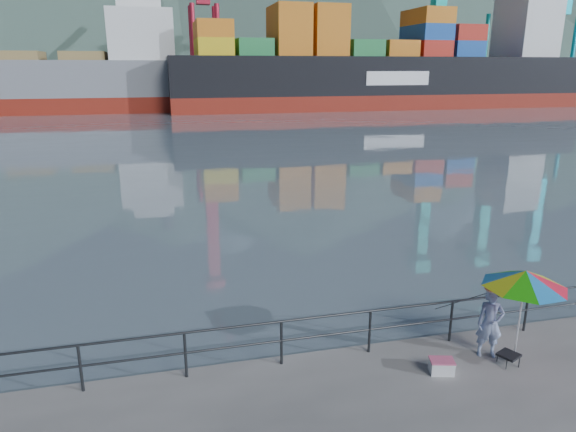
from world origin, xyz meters
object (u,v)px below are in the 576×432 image
at_px(container_ship, 393,69).
at_px(bulk_carrier, 42,81).
at_px(fisherman, 490,323).
at_px(beach_umbrella, 525,279).
at_px(cooler_bag, 441,367).

bearing_deg(container_ship, bulk_carrier, 176.81).
xyz_separation_m(fisherman, bulk_carrier, (-22.51, 72.33, 3.37)).
xyz_separation_m(beach_umbrella, cooler_bag, (-1.74, -0.01, -1.79)).
bearing_deg(beach_umbrella, fisherman, 139.04).
height_order(cooler_bag, bulk_carrier, bulk_carrier).
height_order(beach_umbrella, bulk_carrier, bulk_carrier).
distance_m(cooler_bag, bulk_carrier, 75.83).
height_order(fisherman, beach_umbrella, beach_umbrella).
bearing_deg(bulk_carrier, container_ship, -3.19).
bearing_deg(fisherman, container_ship, 86.06).
bearing_deg(fisherman, bulk_carrier, 126.54).
xyz_separation_m(fisherman, container_ship, (29.73, 69.42, 5.01)).
relative_size(fisherman, container_ship, 0.02).
bearing_deg(fisherman, beach_umbrella, -21.71).
bearing_deg(container_ship, cooler_bag, -113.99).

